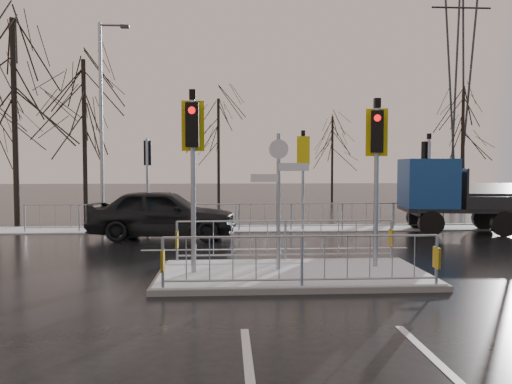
{
  "coord_description": "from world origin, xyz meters",
  "views": [
    {
      "loc": [
        -1.46,
        -10.97,
        2.49
      ],
      "look_at": [
        -0.69,
        2.24,
        1.8
      ],
      "focal_mm": 35.0,
      "sensor_mm": 36.0,
      "label": 1
    }
  ],
  "objects": [
    {
      "name": "traffic_island",
      "position": [
        -0.01,
        0.01,
        0.39
      ],
      "size": [
        6.0,
        3.04,
        4.15
      ],
      "color": "slate",
      "rests_on": "ground"
    },
    {
      "name": "snow_verge",
      "position": [
        0.0,
        8.6,
        0.02
      ],
      "size": [
        30.0,
        2.0,
        0.04
      ],
      "primitive_type": "cube",
      "color": "silver",
      "rests_on": "ground"
    },
    {
      "name": "street_lamp_left",
      "position": [
        -6.43,
        9.5,
        4.49
      ],
      "size": [
        1.25,
        0.18,
        8.2
      ],
      "color": "#9299A0",
      "rests_on": "ground"
    },
    {
      "name": "tree_far_b",
      "position": [
        6.0,
        24.0,
        4.18
      ],
      "size": [
        3.25,
        3.25,
        6.14
      ],
      "color": "black",
      "rests_on": "ground"
    },
    {
      "name": "tree_near_b",
      "position": [
        -8.0,
        12.5,
        5.15
      ],
      "size": [
        4.0,
        4.0,
        7.55
      ],
      "color": "black",
      "rests_on": "ground"
    },
    {
      "name": "car_far_lane",
      "position": [
        -3.65,
        6.29,
        0.86
      ],
      "size": [
        5.17,
        2.39,
        1.71
      ],
      "primitive_type": "imported",
      "rotation": [
        0.0,
        0.0,
        1.5
      ],
      "color": "black",
      "rests_on": "ground"
    },
    {
      "name": "tree_far_c",
      "position": [
        14.0,
        21.0,
        5.15
      ],
      "size": [
        4.0,
        4.0,
        7.55
      ],
      "color": "black",
      "rests_on": "ground"
    },
    {
      "name": "tree_far_a",
      "position": [
        -2.0,
        22.0,
        4.82
      ],
      "size": [
        3.75,
        3.75,
        7.08
      ],
      "color": "black",
      "rests_on": "ground"
    },
    {
      "name": "pylon_wires",
      "position": [
        16.88,
        30.0,
        11.03
      ],
      "size": [
        70.0,
        2.38,
        19.97
      ],
      "color": "#2D3033",
      "rests_on": "ground"
    },
    {
      "name": "ground",
      "position": [
        0.0,
        0.0,
        0.0
      ],
      "size": [
        120.0,
        120.0,
        0.0
      ],
      "primitive_type": "plane",
      "color": "black",
      "rests_on": "ground"
    },
    {
      "name": "lane_markings",
      "position": [
        0.0,
        -0.33,
        0.0
      ],
      "size": [
        8.0,
        11.38,
        0.01
      ],
      "color": "silver",
      "rests_on": "ground"
    },
    {
      "name": "flatbed_truck",
      "position": [
        6.88,
        7.16,
        1.46
      ],
      "size": [
        6.18,
        2.95,
        2.75
      ],
      "color": "black",
      "rests_on": "ground"
    },
    {
      "name": "tree_near_a",
      "position": [
        -10.5,
        11.0,
        6.11
      ],
      "size": [
        4.75,
        4.75,
        8.97
      ],
      "color": "black",
      "rests_on": "ground"
    },
    {
      "name": "far_kerb_fixtures",
      "position": [
        0.29,
        8.09,
        1.02
      ],
      "size": [
        18.0,
        0.65,
        3.83
      ],
      "color": "#9299A0",
      "rests_on": "ground"
    }
  ]
}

